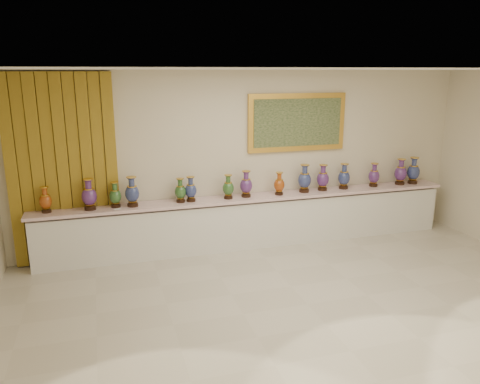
# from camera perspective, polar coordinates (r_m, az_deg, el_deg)

# --- Properties ---
(ground) EXTENTS (8.00, 8.00, 0.00)m
(ground) POSITION_cam_1_polar(r_m,az_deg,el_deg) (6.40, 8.24, -13.40)
(ground) COLOR beige
(ground) RESTS_ON ground
(room) EXTENTS (8.00, 8.00, 8.00)m
(room) POSITION_cam_1_polar(r_m,az_deg,el_deg) (7.65, -16.13, 3.56)
(room) COLOR beige
(room) RESTS_ON ground
(counter) EXTENTS (7.28, 0.48, 0.90)m
(counter) POSITION_cam_1_polar(r_m,az_deg,el_deg) (8.17, 1.62, -3.62)
(counter) COLOR white
(counter) RESTS_ON ground
(vase_0) EXTENTS (0.24, 0.24, 0.40)m
(vase_0) POSITION_cam_1_polar(r_m,az_deg,el_deg) (7.64, -22.62, -1.01)
(vase_0) COLOR black
(vase_0) RESTS_ON counter
(vase_1) EXTENTS (0.29, 0.29, 0.49)m
(vase_1) POSITION_cam_1_polar(r_m,az_deg,el_deg) (7.54, -17.91, -0.46)
(vase_1) COLOR black
(vase_1) RESTS_ON counter
(vase_2) EXTENTS (0.24, 0.24, 0.41)m
(vase_2) POSITION_cam_1_polar(r_m,az_deg,el_deg) (7.58, -14.96, -0.47)
(vase_2) COLOR black
(vase_2) RESTS_ON counter
(vase_3) EXTENTS (0.28, 0.28, 0.48)m
(vase_3) POSITION_cam_1_polar(r_m,az_deg,el_deg) (7.55, -13.01, -0.13)
(vase_3) COLOR black
(vase_3) RESTS_ON counter
(vase_4) EXTENTS (0.21, 0.21, 0.40)m
(vase_4) POSITION_cam_1_polar(r_m,az_deg,el_deg) (7.66, -7.28, 0.06)
(vase_4) COLOR black
(vase_4) RESTS_ON counter
(vase_5) EXTENTS (0.20, 0.20, 0.42)m
(vase_5) POSITION_cam_1_polar(r_m,az_deg,el_deg) (7.69, -6.02, 0.21)
(vase_5) COLOR black
(vase_5) RESTS_ON counter
(vase_6) EXTENTS (0.22, 0.22, 0.41)m
(vase_6) POSITION_cam_1_polar(r_m,az_deg,el_deg) (7.82, -1.44, 0.50)
(vase_6) COLOR black
(vase_6) RESTS_ON counter
(vase_7) EXTENTS (0.25, 0.25, 0.45)m
(vase_7) POSITION_cam_1_polar(r_m,az_deg,el_deg) (7.92, 0.75, 0.83)
(vase_7) COLOR black
(vase_7) RESTS_ON counter
(vase_8) EXTENTS (0.23, 0.23, 0.40)m
(vase_8) POSITION_cam_1_polar(r_m,az_deg,el_deg) (8.09, 4.80, 0.90)
(vase_8) COLOR black
(vase_8) RESTS_ON counter
(vase_9) EXTENTS (0.27, 0.27, 0.50)m
(vase_9) POSITION_cam_1_polar(r_m,az_deg,el_deg) (8.32, 7.86, 1.49)
(vase_9) COLOR black
(vase_9) RESTS_ON counter
(vase_10) EXTENTS (0.24, 0.24, 0.47)m
(vase_10) POSITION_cam_1_polar(r_m,az_deg,el_deg) (8.50, 10.06, 1.60)
(vase_10) COLOR black
(vase_10) RESTS_ON counter
(vase_11) EXTENTS (0.26, 0.26, 0.46)m
(vase_11) POSITION_cam_1_polar(r_m,az_deg,el_deg) (8.69, 12.56, 1.74)
(vase_11) COLOR black
(vase_11) RESTS_ON counter
(vase_12) EXTENTS (0.22, 0.22, 0.44)m
(vase_12) POSITION_cam_1_polar(r_m,az_deg,el_deg) (9.01, 16.01, 1.89)
(vase_12) COLOR black
(vase_12) RESTS_ON counter
(vase_13) EXTENTS (0.27, 0.27, 0.49)m
(vase_13) POSITION_cam_1_polar(r_m,az_deg,el_deg) (9.30, 18.99, 2.20)
(vase_13) COLOR black
(vase_13) RESTS_ON counter
(vase_14) EXTENTS (0.29, 0.29, 0.51)m
(vase_14) POSITION_cam_1_polar(r_m,az_deg,el_deg) (9.46, 20.38, 2.32)
(vase_14) COLOR black
(vase_14) RESTS_ON counter
(label_card) EXTENTS (0.10, 0.06, 0.00)m
(label_card) POSITION_cam_1_polar(r_m,az_deg,el_deg) (7.51, -14.72, -2.01)
(label_card) COLOR white
(label_card) RESTS_ON counter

